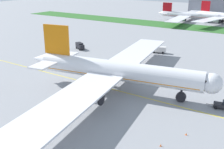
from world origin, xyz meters
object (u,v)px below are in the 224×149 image
pushback_tug (223,105)px  service_truck_catering_van (159,49)px  ground_crew_wingwalker_port (70,87)px  traffic_cone_port_wing (161,145)px  service_truck_baggage_loader (80,46)px  traffic_cone_near_nose (186,134)px  airliner_foreground (115,71)px  parked_airliner_far_left (187,15)px

pushback_tug → service_truck_catering_van: 55.34m
service_truck_catering_van → ground_crew_wingwalker_port: bearing=-93.4°
traffic_cone_port_wing → service_truck_catering_van: size_ratio=0.09×
ground_crew_wingwalker_port → service_truck_baggage_loader: size_ratio=0.27×
traffic_cone_near_nose → service_truck_baggage_loader: 79.81m
traffic_cone_near_nose → traffic_cone_port_wing: size_ratio=1.00×
airliner_foreground → pushback_tug: (29.11, 5.61, -5.11)m
traffic_cone_near_nose → parked_airliner_far_left: 165.57m
airliner_foreground → traffic_cone_port_wing: size_ratio=158.62×
service_truck_catering_van → parked_airliner_far_left: (-22.81, 97.14, 2.86)m
ground_crew_wingwalker_port → traffic_cone_near_nose: (36.99, -4.81, -0.69)m
pushback_tug → ground_crew_wingwalker_port: bearing=-162.7°
pushback_tug → traffic_cone_near_nose: (-3.26, -17.31, -0.72)m
pushback_tug → airliner_foreground: bearing=-169.1°
service_truck_baggage_loader → service_truck_catering_van: bearing=23.8°
traffic_cone_near_nose → service_truck_baggage_loader: size_ratio=0.10×
traffic_cone_near_nose → parked_airliner_far_left: bearing=110.0°
pushback_tug → traffic_cone_port_wing: pushback_tug is taller
pushback_tug → ground_crew_wingwalker_port: pushback_tug is taller
service_truck_baggage_loader → pushback_tug: bearing=-20.9°
airliner_foreground → traffic_cone_port_wing: airliner_foreground is taller
pushback_tug → parked_airliner_far_left: (-59.88, 138.22, 3.38)m
airliner_foreground → traffic_cone_near_nose: airliner_foreground is taller
airliner_foreground → ground_crew_wingwalker_port: size_ratio=57.26×
traffic_cone_port_wing → parked_airliner_far_left: bearing=108.4°
ground_crew_wingwalker_port → parked_airliner_far_left: 152.04m
airliner_foreground → service_truck_catering_van: airliner_foreground is taller
airliner_foreground → service_truck_baggage_loader: airliner_foreground is taller
airliner_foreground → parked_airliner_far_left: bearing=102.1°
traffic_cone_near_nose → airliner_foreground: bearing=155.6°
pushback_tug → ground_crew_wingwalker_port: 42.15m
traffic_cone_port_wing → service_truck_baggage_loader: service_truck_baggage_loader is taller
airliner_foreground → traffic_cone_near_nose: size_ratio=158.62×
airliner_foreground → service_truck_baggage_loader: bearing=141.6°
traffic_cone_near_nose → parked_airliner_far_left: parked_airliner_far_left is taller
ground_crew_wingwalker_port → service_truck_catering_van: bearing=86.6°
ground_crew_wingwalker_port → service_truck_baggage_loader: service_truck_baggage_loader is taller
service_truck_catering_van → traffic_cone_port_wing: bearing=-64.5°
service_truck_baggage_loader → parked_airliner_far_left: parked_airliner_far_left is taller
traffic_cone_near_nose → ground_crew_wingwalker_port: bearing=172.6°
service_truck_catering_van → parked_airliner_far_left: 99.82m
airliner_foreground → ground_crew_wingwalker_port: (-11.14, -6.90, -5.14)m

